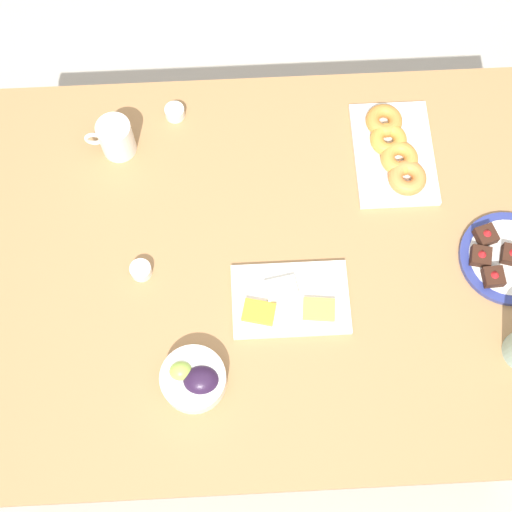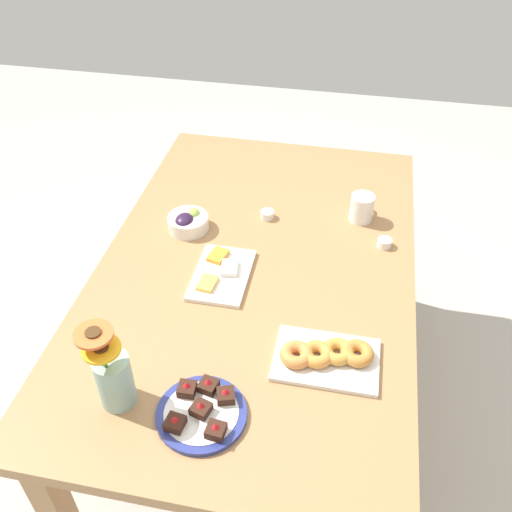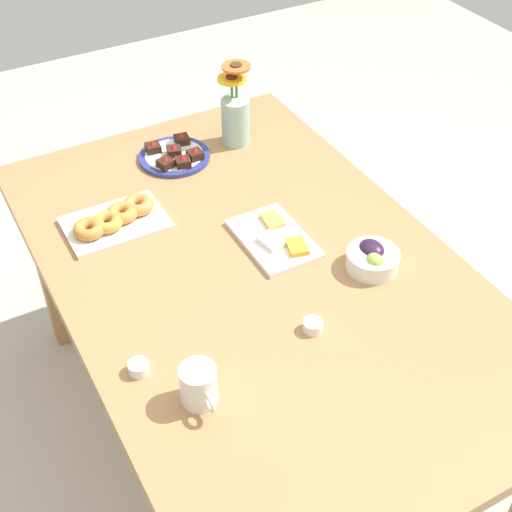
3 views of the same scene
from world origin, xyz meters
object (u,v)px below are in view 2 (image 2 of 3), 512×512
(grape_bowl, at_px, (188,222))
(dessert_plate, at_px, (202,412))
(jam_cup_honey, at_px, (267,214))
(flower_vase, at_px, (113,377))
(cheese_platter, at_px, (221,274))
(croissant_platter, at_px, (326,356))
(dining_table, at_px, (256,285))
(coffee_mug, at_px, (362,207))
(jam_cup_berry, at_px, (385,242))

(grape_bowl, relative_size, dessert_plate, 0.62)
(jam_cup_honey, distance_m, flower_vase, 0.86)
(cheese_platter, xyz_separation_m, croissant_platter, (-0.28, -0.36, 0.01))
(dining_table, distance_m, cheese_platter, 0.15)
(coffee_mug, bearing_deg, dining_table, 135.37)
(dining_table, bearing_deg, jam_cup_honey, 2.50)
(jam_cup_honey, height_order, dessert_plate, dessert_plate)
(croissant_platter, height_order, jam_cup_berry, croissant_platter)
(dining_table, height_order, flower_vase, flower_vase)
(jam_cup_berry, bearing_deg, flower_vase, 139.65)
(coffee_mug, xyz_separation_m, jam_cup_honey, (-0.06, 0.32, -0.04))
(jam_cup_honey, xyz_separation_m, jam_cup_berry, (-0.08, -0.41, 0.00))
(cheese_platter, relative_size, jam_cup_honey, 5.42)
(dining_table, bearing_deg, grape_bowl, 61.66)
(jam_cup_honey, bearing_deg, coffee_mug, -80.04)
(dining_table, distance_m, jam_cup_berry, 0.45)
(coffee_mug, bearing_deg, croissant_platter, 175.39)
(jam_cup_honey, bearing_deg, croissant_platter, -155.87)
(croissant_platter, distance_m, dessert_plate, 0.36)
(croissant_platter, bearing_deg, cheese_platter, 52.30)
(jam_cup_berry, height_order, dessert_plate, dessert_plate)
(flower_vase, bearing_deg, coffee_mug, -31.83)
(jam_cup_honey, bearing_deg, dining_table, -177.50)
(coffee_mug, height_order, jam_cup_honey, coffee_mug)
(flower_vase, bearing_deg, croissant_platter, -65.62)
(cheese_platter, xyz_separation_m, flower_vase, (-0.50, 0.14, 0.08))
(cheese_platter, height_order, jam_cup_honey, cheese_platter)
(croissant_platter, height_order, flower_vase, flower_vase)
(dining_table, distance_m, dessert_plate, 0.58)
(cheese_platter, height_order, flower_vase, flower_vase)
(dining_table, xyz_separation_m, flower_vase, (-0.57, 0.24, 0.18))
(grape_bowl, distance_m, jam_cup_berry, 0.67)
(flower_vase, bearing_deg, cheese_platter, -15.73)
(croissant_platter, bearing_deg, grape_bowl, 47.12)
(dessert_plate, xyz_separation_m, flower_vase, (0.00, 0.22, 0.08))
(grape_bowl, xyz_separation_m, jam_cup_honey, (0.12, -0.26, -0.01))
(jam_cup_berry, relative_size, flower_vase, 0.18)
(croissant_platter, relative_size, jam_cup_honey, 5.83)
(grape_bowl, bearing_deg, dessert_plate, -161.09)
(dining_table, bearing_deg, jam_cup_berry, -65.74)
(dining_table, height_order, coffee_mug, coffee_mug)
(dessert_plate, relative_size, flower_vase, 0.85)
(dining_table, xyz_separation_m, jam_cup_honey, (0.26, 0.01, 0.10))
(croissant_platter, xyz_separation_m, jam_cup_honey, (0.61, 0.27, -0.01))
(dining_table, distance_m, jam_cup_honey, 0.28)
(jam_cup_berry, bearing_deg, croissant_platter, 165.08)
(croissant_platter, relative_size, jam_cup_berry, 5.83)
(dining_table, height_order, dessert_plate, dessert_plate)
(dining_table, distance_m, flower_vase, 0.64)
(dining_table, xyz_separation_m, cheese_platter, (-0.07, 0.10, 0.10))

